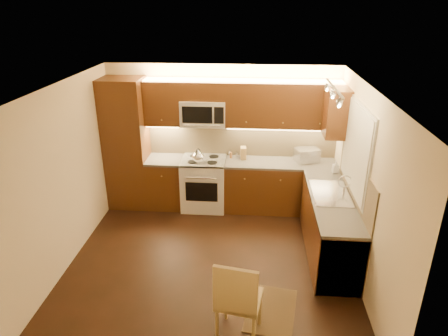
# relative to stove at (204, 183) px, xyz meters

# --- Properties ---
(floor) EXTENTS (4.00, 4.00, 0.01)m
(floor) POSITION_rel_stove_xyz_m (0.30, -1.68, -0.46)
(floor) COLOR black
(floor) RESTS_ON ground
(ceiling) EXTENTS (4.00, 4.00, 0.01)m
(ceiling) POSITION_rel_stove_xyz_m (0.30, -1.68, 2.04)
(ceiling) COLOR beige
(ceiling) RESTS_ON ground
(wall_back) EXTENTS (4.00, 0.01, 2.50)m
(wall_back) POSITION_rel_stove_xyz_m (0.30, 0.32, 0.79)
(wall_back) COLOR beige
(wall_back) RESTS_ON ground
(wall_front) EXTENTS (4.00, 0.01, 2.50)m
(wall_front) POSITION_rel_stove_xyz_m (0.30, -3.67, 0.79)
(wall_front) COLOR beige
(wall_front) RESTS_ON ground
(wall_left) EXTENTS (0.01, 4.00, 2.50)m
(wall_left) POSITION_rel_stove_xyz_m (-1.70, -1.68, 0.79)
(wall_left) COLOR beige
(wall_left) RESTS_ON ground
(wall_right) EXTENTS (0.01, 4.00, 2.50)m
(wall_right) POSITION_rel_stove_xyz_m (2.30, -1.68, 0.79)
(wall_right) COLOR beige
(wall_right) RESTS_ON ground
(pantry) EXTENTS (0.70, 0.60, 2.30)m
(pantry) POSITION_rel_stove_xyz_m (-1.35, 0.02, 0.69)
(pantry) COLOR #48290F
(pantry) RESTS_ON floor
(base_cab_back_left) EXTENTS (0.62, 0.60, 0.86)m
(base_cab_back_left) POSITION_rel_stove_xyz_m (-0.69, 0.02, -0.03)
(base_cab_back_left) COLOR #48290F
(base_cab_back_left) RESTS_ON floor
(counter_back_left) EXTENTS (0.62, 0.60, 0.04)m
(counter_back_left) POSITION_rel_stove_xyz_m (-0.69, 0.02, 0.42)
(counter_back_left) COLOR #3D3A37
(counter_back_left) RESTS_ON base_cab_back_left
(base_cab_back_right) EXTENTS (1.92, 0.60, 0.86)m
(base_cab_back_right) POSITION_rel_stove_xyz_m (1.34, 0.02, -0.03)
(base_cab_back_right) COLOR #48290F
(base_cab_back_right) RESTS_ON floor
(counter_back_right) EXTENTS (1.92, 0.60, 0.04)m
(counter_back_right) POSITION_rel_stove_xyz_m (1.34, 0.02, 0.42)
(counter_back_right) COLOR #3D3A37
(counter_back_right) RESTS_ON base_cab_back_right
(base_cab_right) EXTENTS (0.60, 2.00, 0.86)m
(base_cab_right) POSITION_rel_stove_xyz_m (2.00, -1.28, -0.03)
(base_cab_right) COLOR #48290F
(base_cab_right) RESTS_ON floor
(counter_right) EXTENTS (0.60, 2.00, 0.04)m
(counter_right) POSITION_rel_stove_xyz_m (2.00, -1.28, 0.42)
(counter_right) COLOR #3D3A37
(counter_right) RESTS_ON base_cab_right
(dishwasher) EXTENTS (0.58, 0.60, 0.84)m
(dishwasher) POSITION_rel_stove_xyz_m (2.00, -1.98, -0.03)
(dishwasher) COLOR silver
(dishwasher) RESTS_ON floor
(backsplash_back) EXTENTS (3.30, 0.02, 0.60)m
(backsplash_back) POSITION_rel_stove_xyz_m (0.65, 0.31, 0.74)
(backsplash_back) COLOR tan
(backsplash_back) RESTS_ON wall_back
(backsplash_right) EXTENTS (0.02, 2.00, 0.60)m
(backsplash_right) POSITION_rel_stove_xyz_m (2.29, -1.28, 0.74)
(backsplash_right) COLOR tan
(backsplash_right) RESTS_ON wall_right
(upper_cab_back_left) EXTENTS (0.62, 0.35, 0.75)m
(upper_cab_back_left) POSITION_rel_stove_xyz_m (-0.69, 0.15, 1.42)
(upper_cab_back_left) COLOR #48290F
(upper_cab_back_left) RESTS_ON wall_back
(upper_cab_back_right) EXTENTS (1.92, 0.35, 0.75)m
(upper_cab_back_right) POSITION_rel_stove_xyz_m (1.34, 0.15, 1.42)
(upper_cab_back_right) COLOR #48290F
(upper_cab_back_right) RESTS_ON wall_back
(upper_cab_bridge) EXTENTS (0.76, 0.35, 0.31)m
(upper_cab_bridge) POSITION_rel_stove_xyz_m (0.00, 0.15, 1.63)
(upper_cab_bridge) COLOR #48290F
(upper_cab_bridge) RESTS_ON wall_back
(upper_cab_right_corner) EXTENTS (0.35, 0.50, 0.75)m
(upper_cab_right_corner) POSITION_rel_stove_xyz_m (2.12, -0.28, 1.42)
(upper_cab_right_corner) COLOR #48290F
(upper_cab_right_corner) RESTS_ON wall_right
(stove) EXTENTS (0.76, 0.65, 0.92)m
(stove) POSITION_rel_stove_xyz_m (0.00, 0.00, 0.00)
(stove) COLOR silver
(stove) RESTS_ON floor
(microwave) EXTENTS (0.76, 0.38, 0.44)m
(microwave) POSITION_rel_stove_xyz_m (0.00, 0.14, 1.26)
(microwave) COLOR silver
(microwave) RESTS_ON wall_back
(window_frame) EXTENTS (0.03, 1.44, 1.24)m
(window_frame) POSITION_rel_stove_xyz_m (2.29, -1.12, 1.14)
(window_frame) COLOR silver
(window_frame) RESTS_ON wall_right
(window_blinds) EXTENTS (0.02, 1.36, 1.16)m
(window_blinds) POSITION_rel_stove_xyz_m (2.27, -1.12, 1.14)
(window_blinds) COLOR silver
(window_blinds) RESTS_ON wall_right
(sink) EXTENTS (0.52, 0.86, 0.15)m
(sink) POSITION_rel_stove_xyz_m (2.00, -1.12, 0.52)
(sink) COLOR silver
(sink) RESTS_ON counter_right
(faucet) EXTENTS (0.20, 0.04, 0.30)m
(faucet) POSITION_rel_stove_xyz_m (2.18, -1.12, 0.59)
(faucet) COLOR silver
(faucet) RESTS_ON counter_right
(track_light_bar) EXTENTS (0.04, 1.20, 0.03)m
(track_light_bar) POSITION_rel_stove_xyz_m (1.85, -1.27, 2.00)
(track_light_bar) COLOR silver
(track_light_bar) RESTS_ON ceiling
(kettle) EXTENTS (0.27, 0.27, 0.25)m
(kettle) POSITION_rel_stove_xyz_m (-0.08, -0.14, 0.58)
(kettle) COLOR silver
(kettle) RESTS_ON stove
(toaster_oven) EXTENTS (0.46, 0.39, 0.23)m
(toaster_oven) POSITION_rel_stove_xyz_m (1.78, 0.11, 0.56)
(toaster_oven) COLOR silver
(toaster_oven) RESTS_ON counter_back_right
(knife_block) EXTENTS (0.12, 0.17, 0.21)m
(knife_block) POSITION_rel_stove_xyz_m (0.69, 0.14, 0.55)
(knife_block) COLOR #AC894D
(knife_block) RESTS_ON counter_back_right
(spice_jar_a) EXTENTS (0.04, 0.04, 0.10)m
(spice_jar_a) POSITION_rel_stove_xyz_m (0.44, 0.26, 0.49)
(spice_jar_a) COLOR silver
(spice_jar_a) RESTS_ON counter_back_right
(spice_jar_b) EXTENTS (0.05, 0.05, 0.10)m
(spice_jar_b) POSITION_rel_stove_xyz_m (0.68, 0.13, 0.49)
(spice_jar_b) COLOR brown
(spice_jar_b) RESTS_ON counter_back_right
(spice_jar_c) EXTENTS (0.05, 0.05, 0.09)m
(spice_jar_c) POSITION_rel_stove_xyz_m (0.57, 0.22, 0.48)
(spice_jar_c) COLOR silver
(spice_jar_c) RESTS_ON counter_back_right
(spice_jar_d) EXTENTS (0.05, 0.05, 0.10)m
(spice_jar_d) POSITION_rel_stove_xyz_m (0.47, 0.16, 0.49)
(spice_jar_d) COLOR #9F632F
(spice_jar_d) RESTS_ON counter_back_right
(soap_bottle) EXTENTS (0.10, 0.10, 0.20)m
(soap_bottle) POSITION_rel_stove_xyz_m (2.19, -0.34, 0.54)
(soap_bottle) COLOR silver
(soap_bottle) RESTS_ON counter_right
(rug) EXTENTS (0.69, 0.93, 0.01)m
(rug) POSITION_rel_stove_xyz_m (1.14, -2.58, -0.45)
(rug) COLOR black
(rug) RESTS_ON floor
(dining_chair) EXTENTS (0.54, 0.54, 1.05)m
(dining_chair) POSITION_rel_stove_xyz_m (0.77, -2.97, 0.07)
(dining_chair) COLOR #AC894D
(dining_chair) RESTS_ON floor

